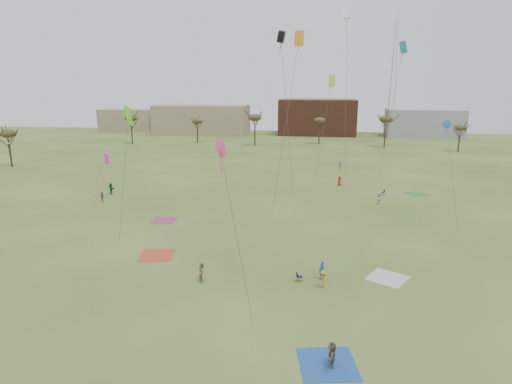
# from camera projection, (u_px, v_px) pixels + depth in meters

# --- Properties ---
(ground) EXTENTS (260.00, 260.00, 0.00)m
(ground) POSITION_uv_depth(u_px,v_px,m) (235.00, 287.00, 37.53)
(ground) COLOR #3D5A1C
(ground) RESTS_ON ground
(flyer_near_right) EXTENTS (0.73, 0.73, 1.71)m
(flyer_near_right) POSITION_uv_depth(u_px,v_px,m) (322.00, 270.00, 38.76)
(flyer_near_right) COLOR #224AA0
(flyer_near_right) RESTS_ON ground
(spectator_fore_b) EXTENTS (0.67, 0.85, 1.75)m
(spectator_fore_b) POSITION_uv_depth(u_px,v_px,m) (203.00, 272.00, 38.43)
(spectator_fore_b) COLOR #977460
(spectator_fore_b) RESTS_ON ground
(spectator_fore_c) EXTENTS (0.53, 1.58, 1.70)m
(spectator_fore_c) POSITION_uv_depth(u_px,v_px,m) (332.00, 355.00, 26.69)
(spectator_fore_c) COLOR brown
(spectator_fore_c) RESTS_ON ground
(flyer_mid_b) EXTENTS (0.62, 1.02, 1.54)m
(flyer_mid_b) POSITION_uv_depth(u_px,v_px,m) (323.00, 279.00, 37.25)
(flyer_mid_b) COLOR #B38021
(flyer_mid_b) RESTS_ON ground
(spectator_mid_d) EXTENTS (0.61, 1.01, 1.62)m
(spectator_mid_d) POSITION_uv_depth(u_px,v_px,m) (102.00, 197.00, 64.45)
(spectator_mid_d) COLOR #AB4790
(spectator_mid_d) RESTS_ON ground
(spectator_mid_e) EXTENTS (0.94, 0.80, 1.68)m
(spectator_mid_e) POSITION_uv_depth(u_px,v_px,m) (380.00, 198.00, 63.29)
(spectator_mid_e) COLOR silver
(spectator_mid_e) RESTS_ON ground
(flyer_far_a) EXTENTS (1.69, 1.43, 1.82)m
(flyer_far_a) POSITION_uv_depth(u_px,v_px,m) (111.00, 189.00, 68.86)
(flyer_far_a) COLOR #236A38
(flyer_far_a) RESTS_ON ground
(flyer_far_b) EXTENTS (0.96, 0.86, 1.66)m
(flyer_far_b) POSITION_uv_depth(u_px,v_px,m) (339.00, 181.00, 74.85)
(flyer_far_b) COLOR #9F2D1B
(flyer_far_b) RESTS_ON ground
(flyer_far_c) EXTENTS (0.90, 1.13, 1.53)m
(flyer_far_c) POSITION_uv_depth(u_px,v_px,m) (340.00, 166.00, 89.20)
(flyer_far_c) COLOR navy
(flyer_far_c) RESTS_ON ground
(blanket_red) EXTENTS (4.01, 4.01, 0.03)m
(blanket_red) POSITION_uv_depth(u_px,v_px,m) (157.00, 255.00, 44.38)
(blanket_red) COLOR #C24126
(blanket_red) RESTS_ON ground
(blanket_blue) EXTENTS (4.14, 4.14, 0.03)m
(blanket_blue) POSITION_uv_depth(u_px,v_px,m) (327.00, 364.00, 27.15)
(blanket_blue) COLOR #234E97
(blanket_blue) RESTS_ON ground
(blanket_cream) EXTENTS (4.30, 4.30, 0.03)m
(blanket_cream) POSITION_uv_depth(u_px,v_px,m) (388.00, 278.00, 39.20)
(blanket_cream) COLOR beige
(blanket_cream) RESTS_ON ground
(blanket_plum) EXTENTS (3.06, 3.06, 0.03)m
(blanket_plum) POSITION_uv_depth(u_px,v_px,m) (164.00, 220.00, 55.77)
(blanket_plum) COLOR #9F3067
(blanket_plum) RESTS_ON ground
(blanket_olive) EXTENTS (4.16, 4.16, 0.03)m
(blanket_olive) POSITION_uv_depth(u_px,v_px,m) (417.00, 194.00, 69.32)
(blanket_olive) COLOR #318732
(blanket_olive) RESTS_ON ground
(camp_chair_center) EXTENTS (0.70, 0.67, 0.87)m
(camp_chair_center) POSITION_uv_depth(u_px,v_px,m) (299.00, 278.00, 38.52)
(camp_chair_center) COLOR #16153C
(camp_chair_center) RESTS_ON ground
(camp_chair_right) EXTENTS (0.64, 0.61, 0.87)m
(camp_chair_right) POSITION_uv_depth(u_px,v_px,m) (383.00, 193.00, 68.49)
(camp_chair_right) COLOR #15163B
(camp_chair_right) RESTS_ON ground
(kites_aloft) EXTENTS (56.79, 52.41, 27.86)m
(kites_aloft) POSITION_uv_depth(u_px,v_px,m) (315.00, 46.00, 61.20)
(kites_aloft) COLOR blue
(kites_aloft) RESTS_ON ground
(tree_line) EXTENTS (117.44, 49.32, 8.91)m
(tree_line) POSITION_uv_depth(u_px,v_px,m) (285.00, 124.00, 112.13)
(tree_line) COLOR #3A2B1E
(tree_line) RESTS_ON ground
(building_tan) EXTENTS (32.00, 14.00, 10.00)m
(building_tan) POSITION_uv_depth(u_px,v_px,m) (202.00, 120.00, 151.78)
(building_tan) COLOR #937F60
(building_tan) RESTS_ON ground
(building_brick) EXTENTS (26.00, 16.00, 12.00)m
(building_brick) POSITION_uv_depth(u_px,v_px,m) (317.00, 117.00, 150.44)
(building_brick) COLOR brown
(building_brick) RESTS_ON ground
(building_grey) EXTENTS (24.00, 12.00, 9.00)m
(building_grey) POSITION_uv_depth(u_px,v_px,m) (424.00, 123.00, 143.73)
(building_grey) COLOR gray
(building_grey) RESTS_ON ground
(building_tan_west) EXTENTS (20.00, 12.00, 8.00)m
(building_tan_west) POSITION_uv_depth(u_px,v_px,m) (130.00, 120.00, 163.16)
(building_tan_west) COLOR #937F60
(building_tan_west) RESTS_ON ground
(radio_tower) EXTENTS (1.51, 1.72, 41.00)m
(radio_tower) POSITION_uv_depth(u_px,v_px,m) (393.00, 78.00, 148.36)
(radio_tower) COLOR #9EA3A8
(radio_tower) RESTS_ON ground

